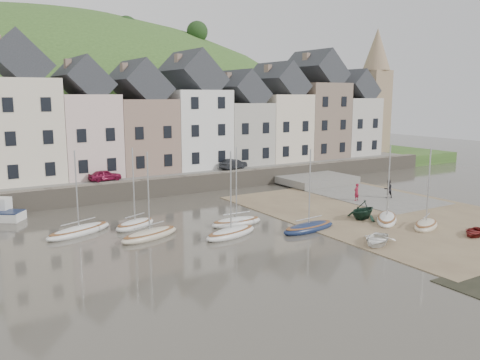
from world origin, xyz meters
TOP-DOWN VIEW (x-y plane):
  - ground at (0.00, 0.00)m, footprint 160.00×160.00m
  - quay_land at (0.00, 32.00)m, footprint 90.00×30.00m
  - quay_street at (0.00, 20.50)m, footprint 70.00×7.00m
  - seawall at (0.00, 17.00)m, footprint 70.00×1.20m
  - beach at (11.00, 0.00)m, footprint 18.00×26.00m
  - slipway at (15.00, 8.00)m, footprint 8.00×18.00m
  - hillside at (-5.00, 60.00)m, footprint 134.40×84.00m
  - townhouse_terrace at (1.76, 24.00)m, footprint 61.05×8.00m
  - church_spire at (34.55, 24.00)m, footprint 4.00×4.00m
  - sailboat_0 at (-12.92, 7.29)m, footprint 5.49×3.44m
  - sailboat_1 at (-8.84, 6.87)m, footprint 3.97×2.95m
  - sailboat_2 at (-8.91, 3.69)m, footprint 5.06×2.92m
  - sailboat_3 at (-3.80, 1.06)m, footprint 4.85×2.61m
  - sailboat_4 at (-1.90, 3.45)m, footprint 4.32×1.65m
  - sailboat_5 at (1.85, -0.74)m, footprint 5.07×2.02m
  - sailboat_6 at (8.78, -2.00)m, footprint 4.65×4.21m
  - sailboat_7 at (9.86, -4.85)m, footprint 4.00×2.97m
  - rowboat_white at (3.50, -5.86)m, footprint 3.74×3.45m
  - rowboat_green at (7.65, -0.49)m, footprint 3.34×3.02m
  - rowboat_red at (11.01, -8.11)m, footprint 2.98×2.50m
  - person_red at (12.10, 4.70)m, footprint 0.65×0.48m
  - person_dark at (15.56, 3.96)m, footprint 1.01×0.88m
  - car_left at (-7.32, 19.50)m, footprint 3.26×1.47m
  - car_right at (7.43, 19.50)m, footprint 3.74×2.18m

SIDE VIEW (x-z plane):
  - hillside at x=-5.00m, z-range -59.99..24.01m
  - ground at x=0.00m, z-range 0.00..0.00m
  - beach at x=11.00m, z-range 0.00..0.06m
  - slipway at x=15.00m, z-range 0.00..0.12m
  - sailboat_0 at x=-12.92m, z-range -2.90..3.42m
  - sailboat_5 at x=1.85m, z-range -2.90..3.42m
  - sailboat_2 at x=-8.91m, z-range -2.90..3.42m
  - sailboat_6 at x=8.78m, z-range -2.90..3.42m
  - sailboat_3 at x=-3.80m, z-range -2.90..3.42m
  - sailboat_4 at x=-1.90m, z-range -2.90..3.42m
  - sailboat_7 at x=9.86m, z-range -2.89..3.43m
  - sailboat_1 at x=-8.84m, z-range -2.89..3.43m
  - rowboat_red at x=11.01m, z-range 0.06..0.59m
  - rowboat_white at x=3.50m, z-range 0.06..0.69m
  - quay_land at x=0.00m, z-range 0.00..1.50m
  - rowboat_green at x=7.65m, z-range 0.06..1.60m
  - seawall at x=0.00m, z-range 0.00..1.80m
  - person_red at x=12.10m, z-range 0.12..1.76m
  - person_dark at x=15.56m, z-range 0.12..1.87m
  - quay_street at x=0.00m, z-range 1.50..1.60m
  - car_left at x=-7.32m, z-range 1.60..2.69m
  - car_right at x=7.43m, z-range 1.60..2.77m
  - townhouse_terrace at x=1.76m, z-range 0.36..14.29m
  - church_spire at x=34.55m, z-range 2.06..20.06m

